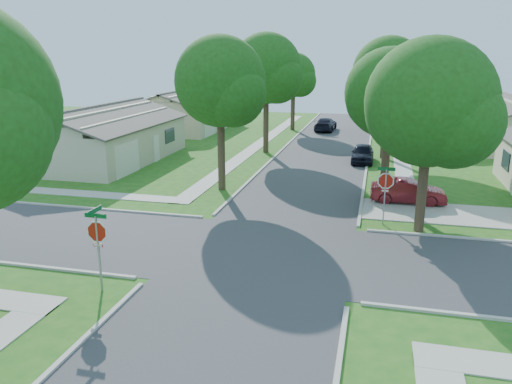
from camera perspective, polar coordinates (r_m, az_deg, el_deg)
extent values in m
plane|color=#1E5A18|center=(20.66, 1.05, -6.89)|extent=(100.00, 100.00, 0.00)
cube|color=#333335|center=(20.66, 1.05, -6.88)|extent=(7.00, 100.00, 0.02)
cube|color=#9E9B91|center=(45.36, 16.04, 4.96)|extent=(1.20, 40.00, 0.04)
cube|color=#9E9B91|center=(46.47, 0.79, 5.80)|extent=(1.20, 40.00, 0.04)
cube|color=#9E9B91|center=(27.16, 21.03, -2.34)|extent=(8.80, 3.60, 0.05)
cube|color=gray|center=(17.76, -17.51, -6.80)|extent=(0.06, 0.06, 2.70)
cylinder|color=white|center=(17.49, -17.72, -4.37)|extent=(1.05, 0.02, 1.05)
cylinder|color=#AA160B|center=(17.49, -17.72, -4.37)|extent=(0.90, 0.03, 0.90)
cube|color=#AA160B|center=(17.65, -17.59, -5.80)|extent=(0.34, 0.03, 0.12)
cube|color=white|center=(17.65, -17.59, -5.80)|extent=(0.30, 0.03, 0.08)
cube|color=#0C5426|center=(17.31, -17.87, -2.59)|extent=(0.80, 0.02, 0.16)
cube|color=#0C5426|center=(17.25, -17.92, -2.02)|extent=(0.02, 0.80, 0.16)
cube|color=gray|center=(24.23, 14.48, -0.60)|extent=(0.06, 0.06, 2.70)
cylinder|color=white|center=(24.03, 14.61, 1.23)|extent=(1.05, 0.02, 1.05)
cylinder|color=#AA160B|center=(24.03, 14.61, 1.23)|extent=(0.90, 0.03, 0.90)
cube|color=#AA160B|center=(24.15, 14.54, 0.15)|extent=(0.34, 0.03, 0.12)
cube|color=white|center=(24.15, 14.54, 0.15)|extent=(0.30, 0.03, 0.08)
cube|color=#0C5426|center=(23.90, 14.70, 2.55)|extent=(0.80, 0.02, 0.16)
cube|color=#0C5426|center=(23.86, 14.73, 2.98)|extent=(0.02, 0.80, 0.16)
cylinder|color=#38281C|center=(28.26, 14.54, 2.98)|extent=(0.44, 0.44, 3.95)
sphere|color=#1E4411|center=(27.71, 15.09, 10.88)|extent=(4.80, 4.80, 4.80)
sphere|color=#1E4411|center=(27.31, 16.80, 9.43)|extent=(3.46, 3.46, 3.46)
sphere|color=#1E4411|center=(28.34, 13.53, 10.10)|extent=(3.26, 3.26, 3.26)
cylinder|color=#38281C|center=(40.05, 14.48, 6.82)|extent=(0.44, 0.44, 4.30)
sphere|color=#1E4411|center=(39.66, 14.91, 13.07)|extent=(5.40, 5.40, 5.40)
sphere|color=#1E4411|center=(39.17, 16.26, 11.95)|extent=(3.89, 3.89, 3.89)
sphere|color=#1E4411|center=(40.35, 13.67, 12.41)|extent=(3.67, 3.67, 3.67)
cylinder|color=#38281C|center=(52.95, 14.42, 8.80)|extent=(0.44, 0.44, 4.20)
sphere|color=#1E4411|center=(52.66, 14.73, 13.25)|extent=(5.00, 5.00, 5.00)
sphere|color=#1E4411|center=(52.20, 15.67, 12.48)|extent=(3.60, 3.60, 3.60)
sphere|color=#1E4411|center=(53.30, 13.86, 12.79)|extent=(3.40, 3.40, 3.40)
cylinder|color=#38281C|center=(29.59, -3.98, 4.28)|extent=(0.44, 0.44, 4.25)
sphere|color=#1E4411|center=(29.06, -4.14, 12.52)|extent=(5.20, 5.20, 5.20)
sphere|color=#1E4411|center=(28.34, -2.65, 11.15)|extent=(3.74, 3.74, 3.74)
sphere|color=#1E4411|center=(29.95, -5.18, 11.59)|extent=(3.54, 3.54, 3.54)
cylinder|color=#38281C|center=(41.01, 1.14, 7.61)|extent=(0.44, 0.44, 4.44)
sphere|color=#1E4411|center=(40.63, 1.18, 13.96)|extent=(5.60, 5.60, 5.60)
sphere|color=#1E4411|center=(39.90, 2.40, 12.91)|extent=(4.03, 4.03, 4.03)
sphere|color=#1E4411|center=(41.52, 0.23, 13.22)|extent=(3.81, 3.81, 3.81)
cylinder|color=#38281C|center=(53.70, 4.22, 9.16)|extent=(0.44, 0.44, 3.90)
sphere|color=#1E4411|center=(53.42, 4.30, 13.20)|extent=(4.60, 4.60, 4.60)
sphere|color=#1E4411|center=(52.86, 5.09, 12.53)|extent=(3.31, 3.31, 3.31)
sphere|color=#1E4411|center=(54.12, 3.66, 12.75)|extent=(3.13, 3.13, 3.13)
cylinder|color=#38281C|center=(23.73, 18.41, -0.19)|extent=(0.44, 0.44, 3.54)
sphere|color=#1E4411|center=(23.02, 19.29, 9.65)|extent=(5.60, 5.60, 5.60)
sphere|color=#1E4411|center=(22.65, 21.73, 7.55)|extent=(4.03, 4.03, 4.03)
sphere|color=#1E4411|center=(23.71, 16.98, 8.62)|extent=(3.81, 3.81, 3.81)
cube|color=#1E2633|center=(34.38, 26.65, 3.27)|extent=(0.06, 1.80, 1.10)
cube|color=#423D38|center=(48.83, 25.63, 8.84)|extent=(4.42, 13.60, 1.56)
cube|color=silver|center=(44.93, 23.70, 5.56)|extent=(0.06, 3.20, 2.20)
cube|color=silver|center=(49.39, 22.85, 6.32)|extent=(0.06, 0.90, 2.00)
cube|color=#1E2633|center=(51.86, 22.49, 7.36)|extent=(0.06, 1.80, 1.10)
cube|color=#BBB194|center=(39.75, -17.04, 5.48)|extent=(8.00, 13.00, 2.80)
cube|color=#423D38|center=(38.48, -14.69, 8.43)|extent=(4.42, 13.60, 1.56)
cube|color=#423D38|center=(40.53, -19.73, 8.37)|extent=(4.42, 13.60, 1.56)
cube|color=silver|center=(34.51, -14.48, 3.71)|extent=(0.06, 3.20, 2.20)
cube|color=silver|center=(38.51, -11.31, 4.95)|extent=(0.06, 0.90, 2.00)
cube|color=#1E2633|center=(40.76, -9.82, 6.38)|extent=(0.06, 1.80, 1.10)
cube|color=#BBB194|center=(54.89, -7.99, 8.61)|extent=(8.00, 13.00, 2.80)
cube|color=#423D38|center=(53.98, -6.07, 10.75)|extent=(4.42, 13.60, 1.56)
cube|color=#423D38|center=(55.45, -10.03, 10.73)|extent=(4.42, 13.60, 1.56)
cube|color=silver|center=(49.90, -5.29, 7.67)|extent=(0.06, 3.20, 2.20)
cube|color=silver|center=(54.20, -3.72, 8.22)|extent=(0.06, 0.90, 2.00)
cube|color=#1E2633|center=(56.60, -2.93, 9.10)|extent=(0.06, 1.80, 1.10)
imported|color=#551116|center=(28.33, 16.98, 0.07)|extent=(3.99, 1.43, 1.31)
imported|color=black|center=(38.29, 12.09, 4.35)|extent=(1.61, 3.98, 1.35)
imported|color=black|center=(53.57, 7.95, 7.68)|extent=(2.14, 4.81, 1.37)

